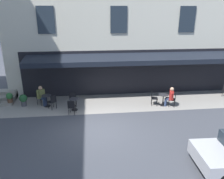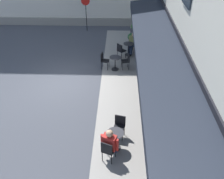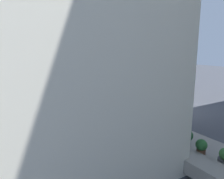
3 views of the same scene
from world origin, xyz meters
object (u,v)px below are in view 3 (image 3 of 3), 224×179
(cafe_table_streetside, at_px, (152,112))
(cafe_chair_black_back_row, at_px, (105,95))
(cafe_table_near_entrance, at_px, (65,86))
(cafe_chair_black_corner_left, at_px, (102,92))
(cafe_chair_black_corner_right, at_px, (145,114))
(cafe_table_far_end, at_px, (103,94))
(cafe_chair_black_under_awning, at_px, (162,110))
(seated_patron_in_red, at_px, (103,91))
(cafe_chair_black_by_window, at_px, (165,119))
(cafe_chair_black_facing_street, at_px, (167,128))
(cafe_chair_black_near_door, at_px, (70,85))
(parked_car_silver, at_px, (151,83))
(seated_companion_in_olive, at_px, (166,123))
(cafe_table_mid_terrace, at_px, (165,124))
(potted_plant_under_sign, at_px, (187,137))
(potted_plant_by_steps, at_px, (201,148))
(cafe_chair_black_kerbside, at_px, (61,84))

(cafe_table_streetside, height_order, cafe_chair_black_back_row, cafe_chair_black_back_row)
(cafe_table_near_entrance, bearing_deg, cafe_chair_black_corner_left, 17.67)
(cafe_chair_black_corner_right, relative_size, cafe_table_far_end, 1.21)
(cafe_table_streetside, bearing_deg, cafe_chair_black_back_row, -176.98)
(cafe_chair_black_under_awning, distance_m, seated_patron_in_red, 6.15)
(cafe_chair_black_corner_right, relative_size, seated_patron_in_red, 0.71)
(cafe_chair_black_by_window, distance_m, cafe_chair_black_corner_left, 7.53)
(cafe_chair_black_facing_street, relative_size, cafe_chair_black_back_row, 1.00)
(cafe_chair_black_near_door, xyz_separation_m, cafe_chair_black_under_awning, (10.58, 1.70, 0.00))
(cafe_chair_black_corner_right, relative_size, cafe_chair_black_corner_left, 1.00)
(cafe_chair_black_corner_right, bearing_deg, cafe_chair_black_back_row, 176.00)
(parked_car_silver, bearing_deg, cafe_table_near_entrance, -117.54)
(seated_companion_in_olive, bearing_deg, cafe_table_mid_terrace, 142.67)
(seated_patron_in_red, relative_size, seated_companion_in_olive, 1.00)
(cafe_table_streetside, relative_size, potted_plant_under_sign, 0.97)
(cafe_chair_black_near_door, height_order, parked_car_silver, parked_car_silver)
(cafe_table_near_entrance, xyz_separation_m, seated_patron_in_red, (5.00, 1.45, 0.20))
(potted_plant_under_sign, xyz_separation_m, potted_plant_by_steps, (0.94, -0.34, -0.00))
(seated_companion_in_olive, bearing_deg, potted_plant_under_sign, 1.14)
(cafe_chair_black_by_window, bearing_deg, cafe_table_streetside, 167.46)
(cafe_chair_black_back_row, bearing_deg, cafe_chair_black_near_door, -171.57)
(cafe_table_streetside, xyz_separation_m, cafe_table_far_end, (-5.62, -0.12, 0.00))
(seated_patron_in_red, bearing_deg, potted_plant_under_sign, -6.25)
(cafe_chair_black_kerbside, xyz_separation_m, cafe_chair_black_by_window, (12.93, 1.29, 0.00))
(cafe_chair_black_back_row, bearing_deg, potted_plant_by_steps, -6.55)
(cafe_chair_black_kerbside, height_order, cafe_chair_black_corner_left, same)
(cafe_chair_black_under_awning, relative_size, cafe_chair_black_corner_left, 1.00)
(cafe_chair_black_near_door, xyz_separation_m, cafe_chair_black_kerbside, (-1.14, -0.51, 0.00))
(cafe_chair_black_near_door, relative_size, seated_patron_in_red, 0.71)
(cafe_chair_black_facing_street, bearing_deg, cafe_table_far_end, 172.67)
(cafe_chair_black_kerbside, height_order, cafe_chair_black_corner_right, same)
(cafe_chair_black_corner_right, height_order, cafe_table_far_end, cafe_chair_black_corner_right)
(cafe_chair_black_under_awning, bearing_deg, cafe_chair_black_near_door, -170.89)
(cafe_chair_black_corner_left, distance_m, seated_companion_in_olive, 8.37)
(cafe_table_streetside, bearing_deg, potted_plant_under_sign, -16.74)
(cafe_chair_black_under_awning, bearing_deg, cafe_table_near_entrance, -169.62)
(cafe_chair_black_under_awning, xyz_separation_m, potted_plant_under_sign, (3.15, -1.60, -0.11))
(cafe_chair_black_facing_street, relative_size, cafe_table_far_end, 1.21)
(cafe_chair_black_by_window, bearing_deg, seated_patron_in_red, 177.44)
(cafe_table_streetside, distance_m, potted_plant_by_steps, 4.40)
(cafe_chair_black_corner_right, bearing_deg, cafe_chair_black_by_window, 15.30)
(cafe_table_streetside, distance_m, cafe_chair_black_corner_left, 6.21)
(cafe_table_near_entrance, height_order, cafe_chair_black_corner_left, cafe_chair_black_corner_left)
(cafe_chair_black_facing_street, xyz_separation_m, seated_companion_in_olive, (-0.17, 0.13, 0.14))
(cafe_table_near_entrance, xyz_separation_m, cafe_chair_black_corner_left, (4.80, 1.53, 0.06))
(seated_patron_in_red, xyz_separation_m, parked_car_silver, (-1.09, 6.05, 0.02))
(cafe_chair_black_corner_right, bearing_deg, seated_companion_in_olive, -10.97)
(cafe_table_mid_terrace, bearing_deg, cafe_table_near_entrance, -177.02)
(cafe_chair_black_near_door, relative_size, cafe_chair_black_back_row, 1.00)
(cafe_chair_black_by_window, distance_m, potted_plant_by_steps, 3.06)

